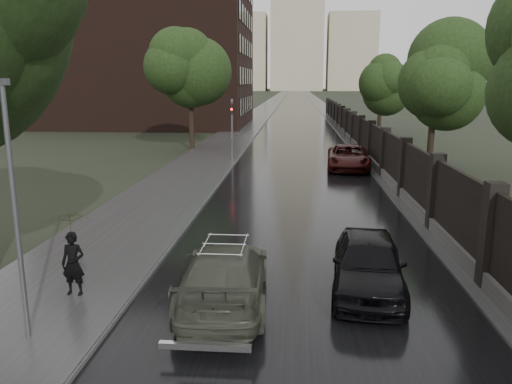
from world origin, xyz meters
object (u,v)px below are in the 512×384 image
object	(u,v)px
volga_sedan	(225,275)
car_right_far	(348,157)
tree_right_c	(381,83)
tree_right_b	(435,84)
traffic_light	(232,124)
tree_left_far	(190,79)
pedestrian_umbrella	(70,230)
car_right_near	(368,263)
lamp_post	(15,213)

from	to	relation	value
volga_sedan	car_right_far	distance (m)	19.30
tree_right_c	tree_right_b	bearing A→B (deg)	-90.00
tree_right_b	traffic_light	distance (m)	12.44
volga_sedan	car_right_far	size ratio (longest dim) A/B	0.93
tree_right_c	car_right_far	bearing A→B (deg)	-104.57
tree_left_far	tree_right_b	bearing A→B (deg)	-27.30
tree_right_b	pedestrian_umbrella	xyz separation A→B (m)	(-12.83, -18.50, -3.22)
volga_sedan	car_right_near	bearing A→B (deg)	-167.48
volga_sedan	pedestrian_umbrella	size ratio (longest dim) A/B	2.02
tree_right_c	pedestrian_umbrella	xyz separation A→B (m)	(-12.83, -36.50, -3.22)
volga_sedan	car_right_far	world-z (taller)	car_right_far
tree_right_b	car_right_far	xyz separation A→B (m)	(-4.59, 0.36, -4.23)
traffic_light	car_right_near	xyz separation A→B (m)	(5.90, -20.41, -1.68)
tree_left_far	lamp_post	world-z (taller)	tree_left_far
volga_sedan	car_right_far	xyz separation A→B (m)	(4.71, 18.71, 0.02)
tree_left_far	tree_right_b	distance (m)	17.45
lamp_post	pedestrian_umbrella	size ratio (longest dim) A/B	2.16
tree_right_b	volga_sedan	distance (m)	21.01
tree_left_far	tree_right_c	size ratio (longest dim) A/B	1.05
tree_right_b	car_right_near	bearing A→B (deg)	-108.72
lamp_post	volga_sedan	world-z (taller)	lamp_post
car_right_near	pedestrian_umbrella	world-z (taller)	pedestrian_umbrella
tree_right_b	lamp_post	size ratio (longest dim) A/B	1.37
lamp_post	traffic_light	bearing A→B (deg)	87.32
tree_right_c	volga_sedan	world-z (taller)	tree_right_c
car_right_far	tree_right_c	bearing A→B (deg)	78.83
tree_left_far	tree_right_c	distance (m)	18.45
tree_left_far	car_right_near	distance (m)	27.54
tree_right_c	tree_left_far	bearing A→B (deg)	-147.17
tree_left_far	pedestrian_umbrella	xyz separation A→B (m)	(2.67, -26.50, -3.51)
pedestrian_umbrella	volga_sedan	bearing A→B (deg)	4.42
tree_right_b	car_right_near	size ratio (longest dim) A/B	1.66
traffic_light	tree_right_c	bearing A→B (deg)	51.82
lamp_post	car_right_far	size ratio (longest dim) A/B	0.99
car_right_near	pedestrian_umbrella	distance (m)	7.09
pedestrian_umbrella	lamp_post	bearing A→B (deg)	-89.70
lamp_post	car_right_near	xyz separation A→B (m)	(7.00, 3.08, -1.95)
tree_right_b	volga_sedan	size ratio (longest dim) A/B	1.47
car_right_near	lamp_post	bearing A→B (deg)	-150.37
pedestrian_umbrella	car_right_near	bearing A→B (deg)	11.01
car_right_far	traffic_light	bearing A→B (deg)	163.31
tree_left_far	volga_sedan	size ratio (longest dim) A/B	1.55
traffic_light	pedestrian_umbrella	world-z (taller)	traffic_light
tree_left_far	volga_sedan	world-z (taller)	tree_left_far
lamp_post	car_right_far	xyz separation A→B (m)	(8.31, 20.86, -1.96)
car_right_near	tree_right_b	bearing A→B (deg)	77.14
car_right_far	pedestrian_umbrella	size ratio (longest dim) A/B	2.18
traffic_light	volga_sedan	size ratio (longest dim) A/B	0.84
traffic_light	car_right_far	bearing A→B (deg)	-20.08
tree_left_far	tree_right_b	xyz separation A→B (m)	(15.50, -8.00, -0.29)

